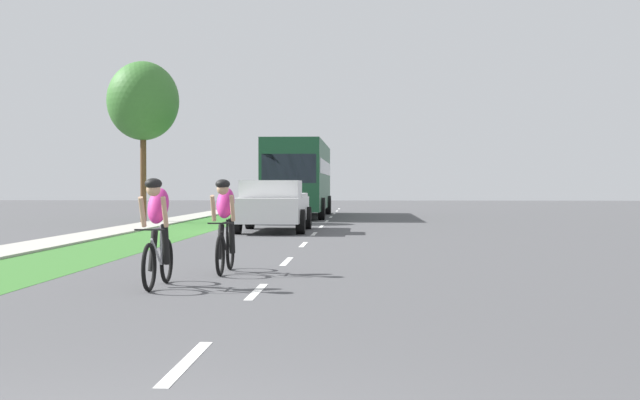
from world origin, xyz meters
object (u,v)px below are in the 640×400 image
cyclist_lead (158,231)px  pickup_white (273,206)px  cyclist_trailing (225,225)px  bus_dark_green (299,175)px  street_tree_near (143,101)px

cyclist_lead → pickup_white: pickup_white is taller
cyclist_trailing → bus_dark_green: bus_dark_green is taller
pickup_white → bus_dark_green: bus_dark_green is taller
cyclist_lead → pickup_white: (0.11, 14.82, 0.02)m
cyclist_trailing → street_tree_near: bearing=108.6°
pickup_white → street_tree_near: (-5.89, 6.33, 4.01)m
bus_dark_green → street_tree_near: (-5.74, -6.85, 2.86)m
cyclist_lead → cyclist_trailing: bearing=72.4°
pickup_white → bus_dark_green: 13.23m
pickup_white → bus_dark_green: (-0.15, 13.17, 1.15)m
cyclist_trailing → pickup_white: 12.79m
pickup_white → street_tree_near: street_tree_near is taller
street_tree_near → cyclist_lead: bearing=-74.7°
cyclist_lead → pickup_white: bearing=89.6°
cyclist_trailing → bus_dark_green: (-0.68, 25.96, 1.17)m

